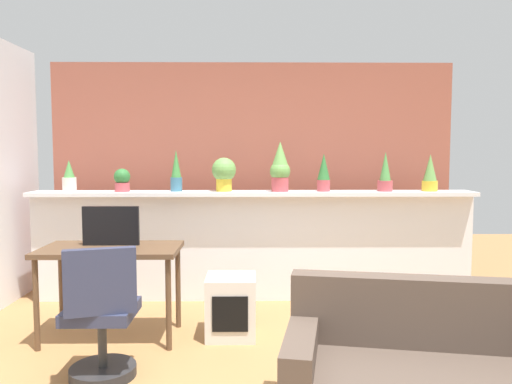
% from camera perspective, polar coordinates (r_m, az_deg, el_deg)
% --- Properties ---
extents(divider_wall, '(4.45, 0.16, 1.08)m').
position_cam_1_polar(divider_wall, '(5.09, -0.37, -6.40)').
color(divider_wall, silver).
rests_on(divider_wall, ground).
extents(plant_shelf, '(4.45, 0.35, 0.04)m').
position_cam_1_polar(plant_shelf, '(4.97, -0.37, -0.16)').
color(plant_shelf, silver).
rests_on(plant_shelf, divider_wall).
extents(brick_wall_behind, '(4.45, 0.10, 2.50)m').
position_cam_1_polar(brick_wall_behind, '(5.60, -0.41, 1.95)').
color(brick_wall_behind, '#9E5442').
rests_on(brick_wall_behind, ground).
extents(potted_plant_0, '(0.14, 0.14, 0.32)m').
position_cam_1_polar(potted_plant_0, '(5.24, -20.75, 1.54)').
color(potted_plant_0, silver).
rests_on(potted_plant_0, plant_shelf).
extents(potted_plant_1, '(0.16, 0.16, 0.23)m').
position_cam_1_polar(potted_plant_1, '(5.10, -15.19, 1.36)').
color(potted_plant_1, '#B7474C').
rests_on(potted_plant_1, plant_shelf).
extents(potted_plant_2, '(0.12, 0.12, 0.42)m').
position_cam_1_polar(potted_plant_2, '(5.03, -9.20, 2.28)').
color(potted_plant_2, '#386B84').
rests_on(potted_plant_2, plant_shelf).
extents(potted_plant_3, '(0.24, 0.24, 0.34)m').
position_cam_1_polar(potted_plant_3, '(4.97, -3.72, 2.26)').
color(potted_plant_3, gold).
rests_on(potted_plant_3, plant_shelf).
extents(potted_plant_4, '(0.20, 0.20, 0.50)m').
position_cam_1_polar(potted_plant_4, '(4.94, 2.80, 2.85)').
color(potted_plant_4, '#B7474C').
rests_on(potted_plant_4, plant_shelf).
extents(potted_plant_5, '(0.13, 0.13, 0.38)m').
position_cam_1_polar(potted_plant_5, '(5.00, 7.82, 2.24)').
color(potted_plant_5, '#B7474C').
rests_on(potted_plant_5, plant_shelf).
extents(potted_plant_6, '(0.15, 0.15, 0.40)m').
position_cam_1_polar(potted_plant_6, '(5.14, 14.69, 2.01)').
color(potted_plant_6, '#B7474C').
rests_on(potted_plant_6, plant_shelf).
extents(potted_plant_7, '(0.16, 0.16, 0.37)m').
position_cam_1_polar(potted_plant_7, '(5.28, 19.44, 1.98)').
color(potted_plant_7, gold).
rests_on(potted_plant_7, plant_shelf).
extents(desk, '(1.10, 0.60, 0.75)m').
position_cam_1_polar(desk, '(4.17, -16.41, -7.25)').
color(desk, brown).
rests_on(desk, ground).
extents(tv_monitor, '(0.46, 0.04, 0.32)m').
position_cam_1_polar(tv_monitor, '(4.20, -16.40, -3.76)').
color(tv_monitor, black).
rests_on(tv_monitor, desk).
extents(office_chair, '(0.49, 0.50, 0.91)m').
position_cam_1_polar(office_chair, '(3.50, -17.38, -14.23)').
color(office_chair, '#262628').
rests_on(office_chair, ground).
extents(side_cube_shelf, '(0.40, 0.41, 0.50)m').
position_cam_1_polar(side_cube_shelf, '(4.15, -2.90, -13.04)').
color(side_cube_shelf, silver).
rests_on(side_cube_shelf, ground).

